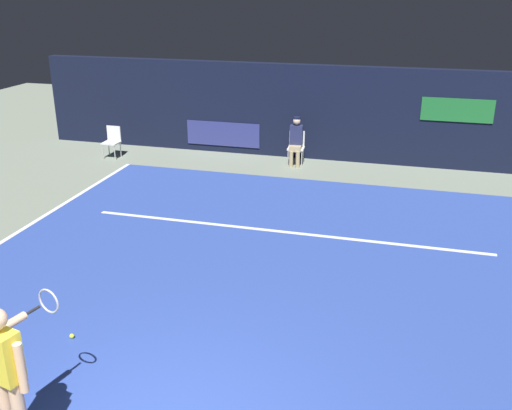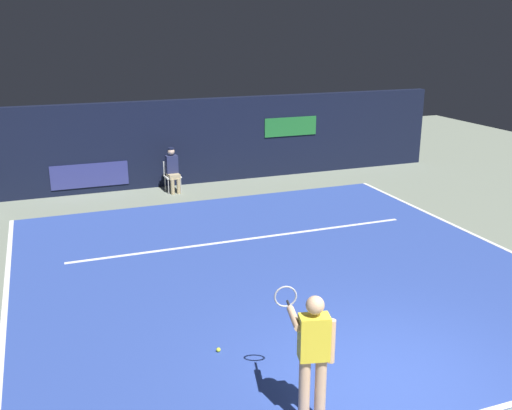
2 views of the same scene
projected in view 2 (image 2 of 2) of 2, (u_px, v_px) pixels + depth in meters
The scene contains 9 objects.
ground_plane at pixel (277, 269), 11.69m from camera, with size 32.73×32.73×0.00m, color gray.
court_surface at pixel (277, 269), 11.69m from camera, with size 10.30×10.34×0.01m, color #2D479E.
line_sideline_left at pixel (480, 237), 13.41m from camera, with size 0.10×10.34×0.01m, color white.
line_sideline_right at pixel (5, 311), 9.96m from camera, with size 0.10×10.34×0.01m, color white.
line_service at pixel (247, 239), 13.30m from camera, with size 8.03×0.10×0.01m, color white.
back_wall at pixel (187, 142), 17.73m from camera, with size 16.98×0.33×2.60m.
tennis_player at pixel (313, 352), 6.90m from camera, with size 0.51×1.02×1.73m.
line_judge_on_chair at pixel (172, 169), 16.94m from camera, with size 0.47×0.55×1.32m.
tennis_ball at pixel (218, 350), 8.70m from camera, with size 0.07×0.07×0.07m, color #CCE033.
Camera 2 is at (-4.22, -5.76, 4.71)m, focal length 40.60 mm.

